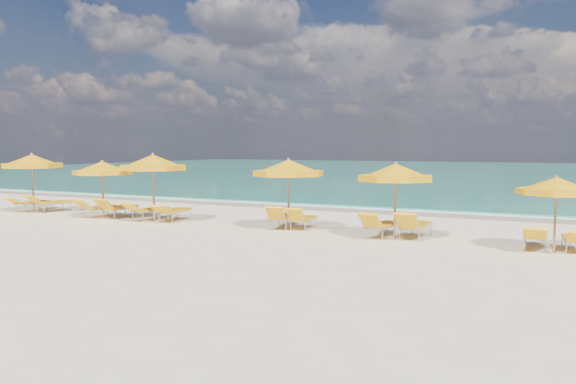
% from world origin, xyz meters
% --- Properties ---
extents(ground_plane, '(120.00, 120.00, 0.00)m').
position_xyz_m(ground_plane, '(0.00, 0.00, 0.00)').
color(ground_plane, beige).
extents(ocean, '(120.00, 80.00, 0.30)m').
position_xyz_m(ocean, '(0.00, 48.00, 0.00)').
color(ocean, '#15795F').
rests_on(ocean, ground).
extents(wet_sand_band, '(120.00, 2.60, 0.01)m').
position_xyz_m(wet_sand_band, '(0.00, 7.40, 0.00)').
color(wet_sand_band, tan).
rests_on(wet_sand_band, ground).
extents(foam_line, '(120.00, 1.20, 0.03)m').
position_xyz_m(foam_line, '(0.00, 8.20, 0.00)').
color(foam_line, white).
rests_on(foam_line, ground).
extents(whitecap_near, '(14.00, 0.36, 0.05)m').
position_xyz_m(whitecap_near, '(-6.00, 17.00, 0.00)').
color(whitecap_near, white).
rests_on(whitecap_near, ground).
extents(whitecap_far, '(18.00, 0.30, 0.05)m').
position_xyz_m(whitecap_far, '(8.00, 24.00, 0.00)').
color(whitecap_far, white).
rests_on(whitecap_far, ground).
extents(umbrella_0, '(2.94, 2.94, 2.56)m').
position_xyz_m(umbrella_0, '(-11.63, 0.22, 2.19)').
color(umbrella_0, '#99744C').
rests_on(umbrella_0, ground).
extents(umbrella_1, '(2.45, 2.45, 2.31)m').
position_xyz_m(umbrella_1, '(-7.41, 0.01, 1.97)').
color(umbrella_1, '#99744C').
rests_on(umbrella_1, ground).
extents(umbrella_2, '(3.20, 3.20, 2.60)m').
position_xyz_m(umbrella_2, '(-4.93, 0.06, 2.22)').
color(umbrella_2, '#99744C').
rests_on(umbrella_2, ground).
extents(umbrella_3, '(2.80, 2.80, 2.45)m').
position_xyz_m(umbrella_3, '(0.52, 0.48, 2.09)').
color(umbrella_3, '#99744C').
rests_on(umbrella_3, ground).
extents(umbrella_4, '(2.76, 2.76, 2.38)m').
position_xyz_m(umbrella_4, '(4.29, 0.19, 2.03)').
color(umbrella_4, '#99744C').
rests_on(umbrella_4, ground).
extents(umbrella_5, '(2.16, 2.16, 2.07)m').
position_xyz_m(umbrella_5, '(8.72, -0.06, 1.77)').
color(umbrella_5, '#99744C').
rests_on(umbrella_5, ground).
extents(lounger_0_left, '(0.65, 1.91, 0.71)m').
position_xyz_m(lounger_0_left, '(-12.16, 0.53, 0.22)').
color(lounger_0_left, '#A5A8AD').
rests_on(lounger_0_left, ground).
extents(lounger_0_right, '(0.91, 2.04, 0.83)m').
position_xyz_m(lounger_0_right, '(-11.11, 0.77, 0.24)').
color(lounger_0_right, '#A5A8AD').
rests_on(lounger_0_right, ground).
extents(lounger_1_left, '(0.77, 1.88, 0.80)m').
position_xyz_m(lounger_1_left, '(-7.95, 0.32, 0.22)').
color(lounger_1_left, '#A5A8AD').
rests_on(lounger_1_left, ground).
extents(lounger_1_right, '(0.68, 1.92, 0.87)m').
position_xyz_m(lounger_1_right, '(-7.04, 0.49, 0.24)').
color(lounger_1_right, '#A5A8AD').
rests_on(lounger_1_right, ground).
extents(lounger_2_left, '(0.92, 2.03, 0.78)m').
position_xyz_m(lounger_2_left, '(-5.45, 0.42, 0.23)').
color(lounger_2_left, '#A5A8AD').
rests_on(lounger_2_left, ground).
extents(lounger_2_right, '(0.82, 2.04, 0.74)m').
position_xyz_m(lounger_2_right, '(-4.40, 0.59, 0.23)').
color(lounger_2_right, '#A5A8AD').
rests_on(lounger_2_right, ground).
extents(lounger_3_left, '(0.98, 1.92, 0.88)m').
position_xyz_m(lounger_3_left, '(0.14, 0.75, 0.23)').
color(lounger_3_left, '#A5A8AD').
rests_on(lounger_3_left, ground).
extents(lounger_3_right, '(0.69, 1.71, 0.83)m').
position_xyz_m(lounger_3_right, '(0.90, 0.86, 0.22)').
color(lounger_3_right, '#A5A8AD').
rests_on(lounger_3_right, ground).
extents(lounger_4_left, '(0.95, 1.95, 0.89)m').
position_xyz_m(lounger_4_left, '(3.87, 0.35, 0.24)').
color(lounger_4_left, '#A5A8AD').
rests_on(lounger_4_left, ground).
extents(lounger_4_right, '(0.75, 1.98, 0.93)m').
position_xyz_m(lounger_4_right, '(4.83, 0.57, 0.25)').
color(lounger_4_right, '#A5A8AD').
rests_on(lounger_4_right, ground).
extents(lounger_5_left, '(0.65, 1.86, 0.76)m').
position_xyz_m(lounger_5_left, '(8.24, 0.29, 0.22)').
color(lounger_5_left, '#A5A8AD').
rests_on(lounger_5_left, ground).
extents(lounger_5_right, '(0.71, 1.71, 0.71)m').
position_xyz_m(lounger_5_right, '(9.22, 0.34, 0.20)').
color(lounger_5_right, '#A5A8AD').
rests_on(lounger_5_right, ground).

